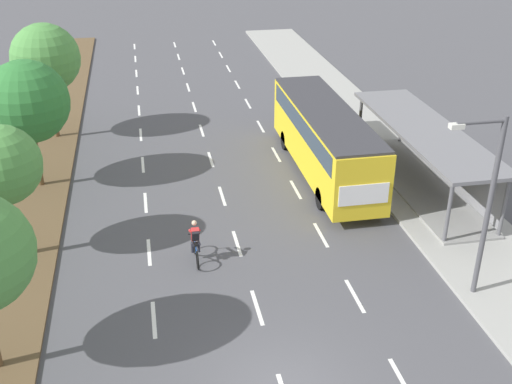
% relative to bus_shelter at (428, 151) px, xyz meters
% --- Properties ---
extents(median_strip, '(2.60, 52.00, 0.12)m').
position_rel_bus_shelter_xyz_m(median_strip, '(-17.83, 8.32, -1.81)').
color(median_strip, brown).
rests_on(median_strip, ground).
extents(sidewalk_right, '(4.50, 52.00, 0.15)m').
position_rel_bus_shelter_xyz_m(sidewalk_right, '(-0.28, 8.32, -1.79)').
color(sidewalk_right, '#9E9E99').
rests_on(sidewalk_right, ground).
extents(lane_divider_left, '(0.14, 48.80, 0.01)m').
position_rel_bus_shelter_xyz_m(lane_divider_left, '(-13.03, 7.22, -1.86)').
color(lane_divider_left, white).
rests_on(lane_divider_left, ground).
extents(lane_divider_center, '(0.14, 48.80, 0.01)m').
position_rel_bus_shelter_xyz_m(lane_divider_center, '(-9.53, 7.22, -1.86)').
color(lane_divider_center, white).
rests_on(lane_divider_center, ground).
extents(lane_divider_right, '(0.14, 48.80, 0.01)m').
position_rel_bus_shelter_xyz_m(lane_divider_right, '(-6.03, 7.22, -1.86)').
color(lane_divider_right, white).
rests_on(lane_divider_right, ground).
extents(bus_shelter, '(2.90, 11.18, 2.86)m').
position_rel_bus_shelter_xyz_m(bus_shelter, '(0.00, 0.00, 0.00)').
color(bus_shelter, gray).
rests_on(bus_shelter, sidewalk_right).
extents(bus, '(2.54, 11.29, 3.37)m').
position_rel_bus_shelter_xyz_m(bus, '(-4.28, 2.31, 0.20)').
color(bus, yellow).
rests_on(bus, ground).
extents(cyclist, '(0.46, 1.82, 1.71)m').
position_rel_bus_shelter_xyz_m(cyclist, '(-11.27, -4.39, -1.08)').
color(cyclist, black).
rests_on(cyclist, ground).
extents(median_tree_second, '(2.96, 2.96, 5.26)m').
position_rel_bus_shelter_xyz_m(median_tree_second, '(-17.99, -2.83, 2.02)').
color(median_tree_second, brown).
rests_on(median_tree_second, median_strip).
extents(median_tree_third, '(3.75, 3.75, 5.96)m').
position_rel_bus_shelter_xyz_m(median_tree_third, '(-17.83, 3.45, 2.33)').
color(median_tree_third, brown).
rests_on(median_tree_third, median_strip).
extents(median_tree_fourth, '(3.66, 3.66, 6.28)m').
position_rel_bus_shelter_xyz_m(median_tree_fourth, '(-17.65, 9.73, 2.69)').
color(median_tree_fourth, brown).
rests_on(median_tree_fourth, median_strip).
extents(streetlight, '(1.91, 0.24, 6.50)m').
position_rel_bus_shelter_xyz_m(streetlight, '(-2.11, -8.37, 2.02)').
color(streetlight, '#4C4C51').
rests_on(streetlight, sidewalk_right).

